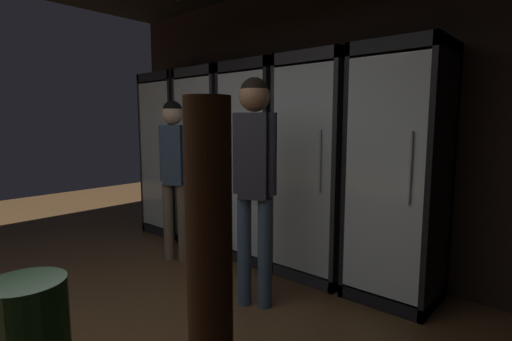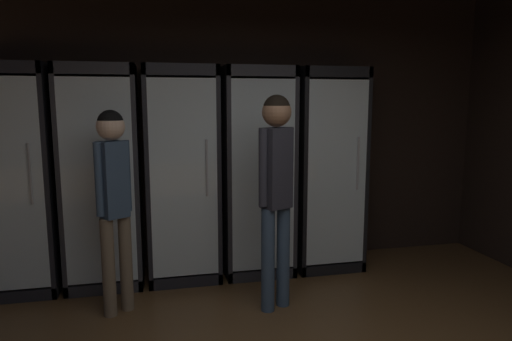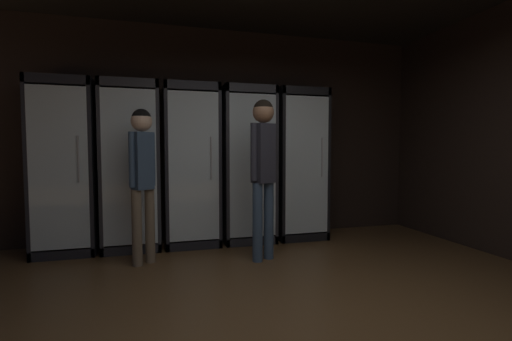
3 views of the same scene
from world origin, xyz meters
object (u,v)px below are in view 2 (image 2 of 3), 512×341
Objects in this scene: shopper_near at (276,177)px; cooler_left at (103,180)px; cooler_far_right at (324,171)px; shopper_far at (114,188)px; cooler_right at (255,173)px; cooler_far_left at (17,181)px; cooler_center at (182,177)px.

cooler_left is at bearing 147.46° from shopper_near.
cooler_far_right is 1.16m from shopper_near.
cooler_right is at bearing 28.65° from shopper_far.
cooler_right reaches higher than shopper_far.
cooler_far_right is at bearing 19.27° from shopper_far.
cooler_far_right reaches higher than shopper_near.
cooler_far_left is 1.00× the size of cooler_far_right.
cooler_far_right is at bearing -0.04° from cooler_right.
cooler_far_right is 1.15× the size of shopper_near.
cooler_far_right is 2.10m from shopper_far.
cooler_far_right is (0.71, -0.00, 0.00)m from cooler_right.
cooler_right is at bearing -0.04° from cooler_center.
cooler_left is 1.00× the size of cooler_center.
cooler_left is 0.71m from cooler_center.
cooler_center is (1.43, -0.00, -0.01)m from cooler_far_left.
cooler_left is at bearing 179.97° from cooler_center.
cooler_far_left is 2.14m from cooler_right.
cooler_left is 1.15× the size of shopper_near.
cooler_center is at bearing 179.96° from cooler_far_right.
shopper_far is at bearing -77.58° from cooler_left.
cooler_center and cooler_right have the same top height.
shopper_near is (2.11, -0.89, 0.10)m from cooler_far_left.
cooler_left is at bearing 179.96° from cooler_far_right.
cooler_left is at bearing 102.42° from shopper_far.
shopper_far is at bearing -38.79° from cooler_far_left.
cooler_far_right is at bearing 49.96° from shopper_near.
cooler_center is (0.71, -0.00, 0.00)m from cooler_left.
cooler_far_right is (2.14, -0.00, 0.01)m from cooler_left.
cooler_far_left is 1.24× the size of shopper_far.
cooler_center is at bearing -0.03° from cooler_left.
shopper_far is (0.87, -0.70, 0.03)m from cooler_far_left.
cooler_left is 1.00× the size of cooler_far_right.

